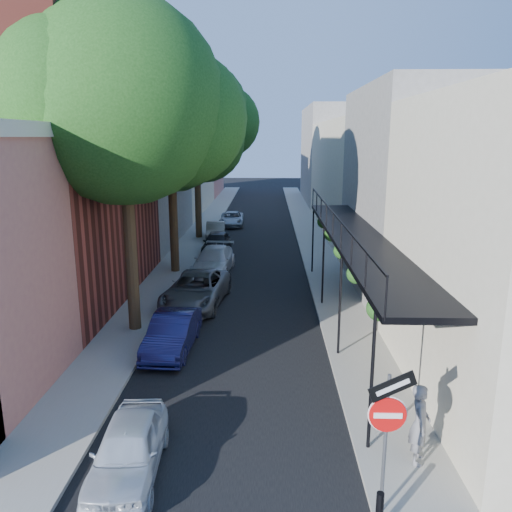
# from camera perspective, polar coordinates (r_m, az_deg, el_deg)

# --- Properties ---
(road_surface) EXTENTS (6.00, 64.00, 0.01)m
(road_surface) POSITION_cam_1_polar(r_m,az_deg,el_deg) (37.61, -0.14, 2.90)
(road_surface) COLOR black
(road_surface) RESTS_ON ground
(sidewalk_left) EXTENTS (2.00, 64.00, 0.12)m
(sidewalk_left) POSITION_cam_1_polar(r_m,az_deg,el_deg) (37.92, -6.21, 2.99)
(sidewalk_left) COLOR gray
(sidewalk_left) RESTS_ON ground
(sidewalk_right) EXTENTS (2.00, 64.00, 0.12)m
(sidewalk_right) POSITION_cam_1_polar(r_m,az_deg,el_deg) (37.70, 5.95, 2.93)
(sidewalk_right) COLOR gray
(sidewalk_right) RESTS_ON ground
(buildings_left) EXTENTS (10.10, 59.10, 12.00)m
(buildings_left) POSITION_cam_1_polar(r_m,az_deg,el_deg) (37.24, -14.89, 10.00)
(buildings_left) COLOR tan
(buildings_left) RESTS_ON ground
(buildings_right) EXTENTS (9.80, 55.00, 10.00)m
(buildings_right) POSITION_cam_1_polar(r_m,az_deg,el_deg) (37.38, 13.93, 9.27)
(buildings_right) COLOR beige
(buildings_right) RESTS_ON ground
(sign_post) EXTENTS (0.89, 0.17, 2.99)m
(sign_post) POSITION_cam_1_polar(r_m,az_deg,el_deg) (9.54, 14.80, -17.69)
(sign_post) COLOR #595B60
(sign_post) RESTS_ON ground
(oak_near) EXTENTS (7.48, 6.80, 11.42)m
(oak_near) POSITION_cam_1_polar(r_m,az_deg,el_deg) (17.80, -13.42, 16.26)
(oak_near) COLOR #382716
(oak_near) RESTS_ON ground
(oak_mid) EXTENTS (6.60, 6.00, 10.20)m
(oak_mid) POSITION_cam_1_polar(r_m,az_deg,el_deg) (25.58, -8.82, 13.66)
(oak_mid) COLOR #382716
(oak_mid) RESTS_ON ground
(oak_far) EXTENTS (7.70, 7.00, 11.90)m
(oak_far) POSITION_cam_1_polar(r_m,az_deg,el_deg) (34.53, -6.07, 15.64)
(oak_far) COLOR #382716
(oak_far) RESTS_ON ground
(parked_car_a) EXTENTS (1.53, 3.43, 1.14)m
(parked_car_a) POSITION_cam_1_polar(r_m,az_deg,el_deg) (11.44, -14.38, -20.60)
(parked_car_a) COLOR silver
(parked_car_a) RESTS_ON ground
(parked_car_b) EXTENTS (1.48, 3.79, 1.23)m
(parked_car_b) POSITION_cam_1_polar(r_m,az_deg,el_deg) (16.83, -9.52, -8.66)
(parked_car_b) COLOR #161644
(parked_car_b) RESTS_ON ground
(parked_car_c) EXTENTS (2.75, 5.08, 1.35)m
(parked_car_c) POSITION_cam_1_polar(r_m,az_deg,el_deg) (21.06, -6.83, -3.83)
(parked_car_c) COLOR #55575C
(parked_car_c) RESTS_ON ground
(parked_car_d) EXTENTS (2.14, 4.63, 1.31)m
(parked_car_d) POSITION_cam_1_polar(r_m,az_deg,el_deg) (25.90, -4.86, -0.54)
(parked_car_d) COLOR silver
(parked_car_d) RESTS_ON ground
(parked_car_e) EXTENTS (1.67, 3.84, 1.29)m
(parked_car_e) POSITION_cam_1_polar(r_m,az_deg,el_deg) (30.42, -4.52, 1.55)
(parked_car_e) COLOR black
(parked_car_e) RESTS_ON ground
(parked_car_f) EXTENTS (1.57, 3.71, 1.19)m
(parked_car_f) POSITION_cam_1_polar(r_m,az_deg,el_deg) (34.38, -4.64, 2.85)
(parked_car_f) COLOR slate
(parked_car_f) RESTS_ON ground
(parked_car_g) EXTENTS (1.94, 4.04, 1.11)m
(parked_car_g) POSITION_cam_1_polar(r_m,az_deg,el_deg) (39.74, -2.77, 4.26)
(parked_car_g) COLOR #9AA2AE
(parked_car_g) RESTS_ON ground
(pedestrian) EXTENTS (0.57, 0.73, 1.77)m
(pedestrian) POSITION_cam_1_polar(r_m,az_deg,el_deg) (11.62, 18.21, -17.75)
(pedestrian) COLOR slate
(pedestrian) RESTS_ON sidewalk_right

